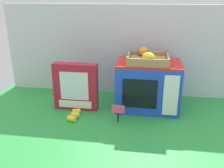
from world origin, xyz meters
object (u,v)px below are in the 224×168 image
Objects in this scene: price_sign at (118,111)px; loose_toy_banana at (75,115)px; toy_microwave at (148,86)px; cookie_set_box at (76,87)px; food_groups_crate at (147,58)px.

price_sign is 0.25m from loose_toy_banana.
price_sign is at bearing -3.28° from loose_toy_banana.
toy_microwave is 1.30× the size of cookie_set_box.
cookie_set_box is at bearing 153.79° from price_sign.
toy_microwave is 2.77× the size of loose_toy_banana.
loose_toy_banana is (-0.40, -0.19, -0.13)m from toy_microwave.
food_groups_crate is at bearing 54.55° from price_sign.
price_sign reaches higher than loose_toy_banana.
toy_microwave is 0.46m from loose_toy_banana.
loose_toy_banana is at bearing -154.54° from toy_microwave.
loose_toy_banana is (-0.39, -0.18, -0.30)m from food_groups_crate.
food_groups_crate is 0.35m from price_sign.
food_groups_crate is at bearing -147.28° from toy_microwave.
food_groups_crate is 2.34× the size of price_sign.
toy_microwave reaches higher than price_sign.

